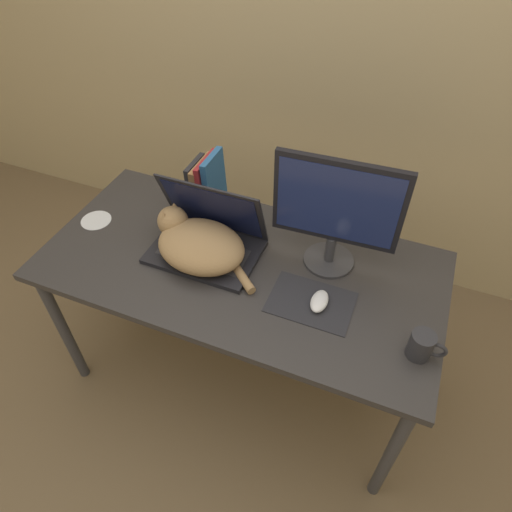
# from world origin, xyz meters

# --- Properties ---
(ground_plane) EXTENTS (12.00, 12.00, 0.00)m
(ground_plane) POSITION_xyz_m (0.00, 0.00, 0.00)
(ground_plane) COLOR brown
(wall_back) EXTENTS (8.00, 0.05, 2.60)m
(wall_back) POSITION_xyz_m (0.00, 1.30, 1.30)
(wall_back) COLOR tan
(wall_back) RESTS_ON ground_plane
(desk) EXTENTS (1.45, 0.71, 0.70)m
(desk) POSITION_xyz_m (0.00, 0.36, 0.64)
(desk) COLOR #2D2B2B
(desk) RESTS_ON ground_plane
(laptop) EXTENTS (0.40, 0.28, 0.28)m
(laptop) POSITION_xyz_m (-0.14, 0.38, 0.76)
(laptop) COLOR black
(laptop) RESTS_ON desk
(cat) EXTENTS (0.44, 0.29, 0.15)m
(cat) POSITION_xyz_m (-0.15, 0.33, 0.77)
(cat) COLOR #99754C
(cat) RESTS_ON desk
(external_monitor) EXTENTS (0.43, 0.18, 0.43)m
(external_monitor) POSITION_xyz_m (0.29, 0.49, 0.94)
(external_monitor) COLOR #333338
(external_monitor) RESTS_ON desk
(mousepad) EXTENTS (0.28, 0.19, 0.00)m
(mousepad) POSITION_xyz_m (0.29, 0.28, 0.71)
(mousepad) COLOR #232328
(mousepad) RESTS_ON desk
(computer_mouse) EXTENTS (0.06, 0.10, 0.03)m
(computer_mouse) POSITION_xyz_m (0.32, 0.28, 0.72)
(computer_mouse) COLOR silver
(computer_mouse) RESTS_ON mousepad
(book_row) EXTENTS (0.11, 0.17, 0.26)m
(book_row) POSITION_xyz_m (-0.25, 0.60, 0.82)
(book_row) COLOR #232328
(book_row) RESTS_ON desk
(mug) EXTENTS (0.11, 0.07, 0.09)m
(mug) POSITION_xyz_m (0.65, 0.21, 0.75)
(mug) COLOR #28282D
(mug) RESTS_ON desk
(cd_disc) EXTENTS (0.12, 0.12, 0.00)m
(cd_disc) POSITION_xyz_m (-0.63, 0.36, 0.70)
(cd_disc) COLOR silver
(cd_disc) RESTS_ON desk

